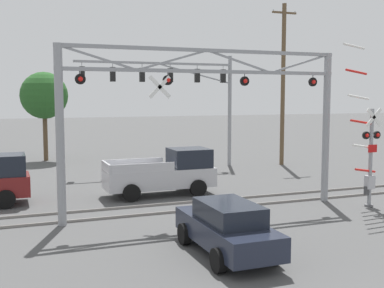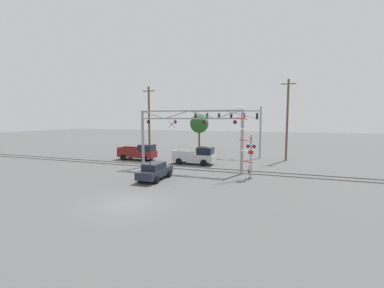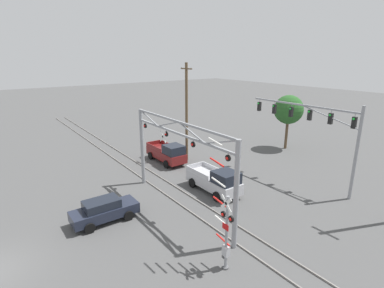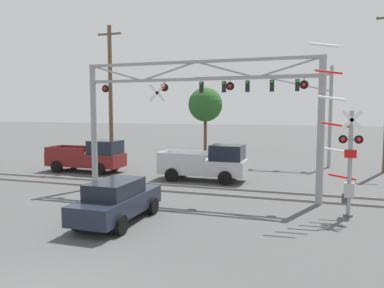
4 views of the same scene
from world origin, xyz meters
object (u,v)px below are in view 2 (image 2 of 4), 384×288
at_px(crossing_signal_mast, 249,155).
at_px(background_tree_beyond_span, 199,124).
at_px(pickup_truck_following, 139,152).
at_px(sedan_waiting, 155,171).
at_px(crossing_gantry, 189,132).
at_px(pickup_truck_lead, 196,156).
at_px(utility_pole_left, 149,122).
at_px(traffic_signal_span, 239,121).
at_px(utility_pole_right, 287,119).

relative_size(crossing_signal_mast, background_tree_beyond_span, 1.06).
xyz_separation_m(pickup_truck_following, sedan_waiting, (7.39, -9.45, -0.22)).
distance_m(crossing_signal_mast, pickup_truck_following, 16.67).
relative_size(crossing_gantry, pickup_truck_lead, 2.28).
xyz_separation_m(crossing_gantry, sedan_waiting, (-1.48, -5.05, -3.33)).
height_order(sedan_waiting, utility_pole_left, utility_pole_left).
height_order(traffic_signal_span, background_tree_beyond_span, traffic_signal_span).
xyz_separation_m(crossing_gantry, utility_pole_left, (-8.45, 6.54, 1.04)).
bearing_deg(crossing_signal_mast, crossing_gantry, 166.22).
bearing_deg(crossing_signal_mast, sedan_waiting, -157.09).
bearing_deg(pickup_truck_lead, traffic_signal_span, 62.94).
xyz_separation_m(pickup_truck_following, background_tree_beyond_span, (4.01, 14.08, 3.64)).
relative_size(crossing_signal_mast, utility_pole_right, 0.63).
height_order(pickup_truck_lead, pickup_truck_following, same).
bearing_deg(crossing_gantry, sedan_waiting, -106.35).
distance_m(utility_pole_right, background_tree_beyond_span, 16.84).
bearing_deg(utility_pole_right, background_tree_beyond_span, 151.88).
xyz_separation_m(crossing_signal_mast, utility_pole_left, (-15.08, 8.16, 2.94)).
bearing_deg(utility_pole_left, crossing_gantry, -37.74).
xyz_separation_m(crossing_signal_mast, sedan_waiting, (-8.11, -3.43, -1.43)).
relative_size(pickup_truck_lead, utility_pole_left, 0.51).
height_order(traffic_signal_span, pickup_truck_lead, traffic_signal_span).
distance_m(pickup_truck_lead, pickup_truck_following, 8.40).
height_order(sedan_waiting, background_tree_beyond_span, background_tree_beyond_span).
relative_size(pickup_truck_following, sedan_waiting, 1.20).
distance_m(crossing_signal_mast, sedan_waiting, 8.92).
height_order(sedan_waiting, utility_pole_right, utility_pole_right).
bearing_deg(crossing_signal_mast, utility_pole_left, 151.56).
distance_m(crossing_gantry, pickup_truck_following, 10.38).
relative_size(crossing_signal_mast, pickup_truck_following, 1.29).
distance_m(traffic_signal_span, utility_pole_left, 12.87).
bearing_deg(utility_pole_left, sedan_waiting, -59.00).
bearing_deg(pickup_truck_lead, background_tree_beyond_span, 106.61).
xyz_separation_m(pickup_truck_following, utility_pole_left, (0.42, 2.14, 4.15)).
bearing_deg(crossing_gantry, background_tree_beyond_span, 104.74).
distance_m(pickup_truck_lead, background_tree_beyond_span, 15.72).
xyz_separation_m(sedan_waiting, utility_pole_right, (11.45, 15.61, 4.71)).
bearing_deg(pickup_truck_following, pickup_truck_lead, -3.92).
xyz_separation_m(traffic_signal_span, sedan_waiting, (-4.91, -16.55, -4.41)).
bearing_deg(utility_pole_right, crossing_signal_mast, -105.33).
bearing_deg(background_tree_beyond_span, crossing_gantry, -75.26).
bearing_deg(utility_pole_right, pickup_truck_following, -161.90).
bearing_deg(pickup_truck_following, background_tree_beyond_span, 74.12).
distance_m(crossing_gantry, pickup_truck_lead, 4.96).
distance_m(sedan_waiting, utility_pole_left, 14.21).
bearing_deg(background_tree_beyond_span, crossing_signal_mast, -60.25).
distance_m(traffic_signal_span, pickup_truck_lead, 9.58).
xyz_separation_m(traffic_signal_span, utility_pole_right, (6.54, -0.94, 0.30)).
distance_m(crossing_signal_mast, background_tree_beyond_span, 23.29).
bearing_deg(sedan_waiting, traffic_signal_span, 73.48).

